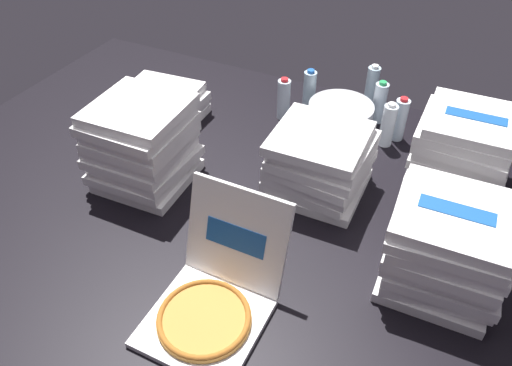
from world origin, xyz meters
TOP-DOWN VIEW (x-y plane):
  - ground_plane at (0.00, 0.00)m, footprint 3.20×2.40m
  - open_pizza_box at (0.14, -0.43)m, footprint 0.37×0.49m
  - pizza_stack_right_near at (0.80, 0.05)m, footprint 0.42×0.42m
  - pizza_stack_left_near at (0.23, 0.33)m, footprint 0.41×0.41m
  - pizza_stack_left_far at (-0.70, 0.49)m, footprint 0.41×0.41m
  - pizza_stack_right_mid at (-0.49, 0.06)m, footprint 0.41×0.41m
  - pizza_stack_right_far at (0.76, 0.66)m, footprint 0.40×0.41m
  - ice_bucket at (0.16, 0.84)m, footprint 0.33×0.33m
  - water_bottle_0 at (0.45, 0.88)m, footprint 0.07×0.07m
  - water_bottle_1 at (0.32, 0.99)m, footprint 0.07×0.07m
  - water_bottle_2 at (-0.14, 0.80)m, footprint 0.07×0.07m
  - water_bottle_3 at (0.41, 0.80)m, footprint 0.07×0.07m
  - water_bottle_4 at (-0.05, 0.95)m, footprint 0.07×0.07m
  - water_bottle_5 at (0.23, 1.14)m, footprint 0.07×0.07m

SIDE VIEW (x-z plane):
  - ground_plane at x=0.00m, z-range -0.02..0.00m
  - ice_bucket at x=0.16m, z-range 0.00..0.13m
  - open_pizza_box at x=0.14m, z-range -0.12..0.27m
  - pizza_stack_left_far at x=-0.70m, z-range 0.00..0.17m
  - water_bottle_0 at x=0.45m, z-range -0.01..0.23m
  - water_bottle_1 at x=0.32m, z-range -0.01..0.23m
  - water_bottle_2 at x=-0.14m, z-range -0.01..0.23m
  - water_bottle_3 at x=0.41m, z-range -0.01..0.23m
  - water_bottle_4 at x=-0.05m, z-range -0.01..0.23m
  - water_bottle_5 at x=0.23m, z-range -0.01..0.23m
  - pizza_stack_left_near at x=0.23m, z-range 0.00..0.30m
  - pizza_stack_right_near at x=0.80m, z-range 0.00..0.34m
  - pizza_stack_right_far at x=0.76m, z-range 0.00..0.34m
  - pizza_stack_right_mid at x=-0.49m, z-range 0.00..0.38m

